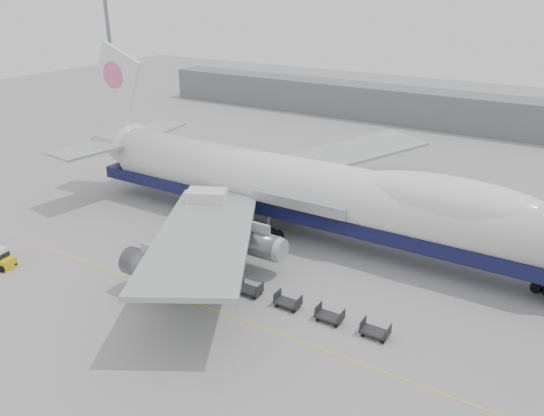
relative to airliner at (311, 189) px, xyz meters
The scene contains 15 objects.
ground 13.27m from the airliner, 93.08° to the right, with size 260.00×260.00×0.00m, color gray.
apron_line 18.87m from the airliner, 92.05° to the right, with size 60.00×0.15×0.01m, color gold.
hangar 59.01m from the airliner, 100.40° to the left, with size 110.00×8.00×7.00m, color slate.
floodlight_mast 45.14m from the airliner, 164.28° to the left, with size 2.40×2.40×25.43m.
airliner is the anchor object (origin of this frame).
catering_truck 11.69m from the airliner, 141.14° to the right, with size 5.11×4.39×6.01m.
baggage_tug 33.15m from the airliner, 135.13° to the right, with size 2.96×1.83×2.04m.
traffic_cone 21.29m from the airliner, 117.22° to the right, with size 0.34×0.34×0.50m.
dolly_0 18.73m from the airliner, 127.75° to the right, with size 2.30×1.35×1.30m.
dolly_1 16.65m from the airliner, 115.94° to the right, with size 2.30×1.35×1.30m.
dolly_2 15.40m from the airliner, 101.23° to the right, with size 2.30×1.35×1.30m.
dolly_3 15.19m from the airliner, 84.90° to the right, with size 2.30×1.35×1.30m.
dolly_4 16.06m from the airliner, 69.34° to the right, with size 2.30×1.35×1.30m.
dolly_5 17.86m from the airliner, 56.38° to the right, with size 2.30×1.35×1.30m.
dolly_6 20.33m from the airliner, 46.39° to the right, with size 2.30×1.35×1.30m.
Camera 1 is at (25.78, -37.19, 26.56)m, focal length 35.00 mm.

